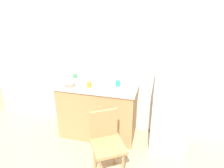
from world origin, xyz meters
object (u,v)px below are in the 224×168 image
(cup_green, at_px, (75,76))
(cup_teal, at_px, (118,83))
(refrigerator, at_px, (171,105))
(dish_tray, at_px, (102,83))
(chair, at_px, (107,141))
(terracotta_bowl, at_px, (70,85))
(cup_orange, at_px, (89,85))

(cup_green, distance_m, cup_teal, 0.81)
(refrigerator, distance_m, dish_tray, 1.11)
(refrigerator, relative_size, chair, 1.59)
(cup_green, bearing_deg, chair, -49.17)
(dish_tray, distance_m, cup_green, 0.57)
(chair, distance_m, cup_teal, 0.92)
(dish_tray, xyz_separation_m, cup_green, (-0.54, 0.18, 0.01))
(refrigerator, relative_size, cup_green, 20.22)
(terracotta_bowl, bearing_deg, chair, -38.59)
(dish_tray, relative_size, cup_green, 3.99)
(chair, height_order, terracotta_bowl, terracotta_bowl)
(cup_orange, xyz_separation_m, cup_teal, (0.42, 0.15, 0.00))
(chair, height_order, dish_tray, dish_tray)
(refrigerator, height_order, cup_orange, refrigerator)
(cup_green, xyz_separation_m, cup_orange, (0.38, -0.32, 0.01))
(chair, bearing_deg, dish_tray, 78.16)
(chair, bearing_deg, cup_teal, 60.74)
(cup_orange, bearing_deg, terracotta_bowl, -173.51)
(cup_green, bearing_deg, terracotta_bowl, -78.43)
(cup_teal, bearing_deg, terracotta_bowl, -165.72)
(refrigerator, distance_m, terracotta_bowl, 1.58)
(chair, relative_size, cup_teal, 9.06)
(chair, distance_m, terracotta_bowl, 1.07)
(cup_orange, bearing_deg, dish_tray, 40.47)
(cup_green, height_order, cup_orange, cup_orange)
(refrigerator, bearing_deg, dish_tray, -179.66)
(terracotta_bowl, bearing_deg, cup_orange, 6.49)
(cup_orange, relative_size, cup_teal, 0.90)
(terracotta_bowl, xyz_separation_m, cup_orange, (0.30, 0.03, 0.02))
(refrigerator, bearing_deg, cup_teal, -179.88)
(refrigerator, relative_size, cup_orange, 16.00)
(dish_tray, xyz_separation_m, terracotta_bowl, (-0.47, -0.18, 0.00))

